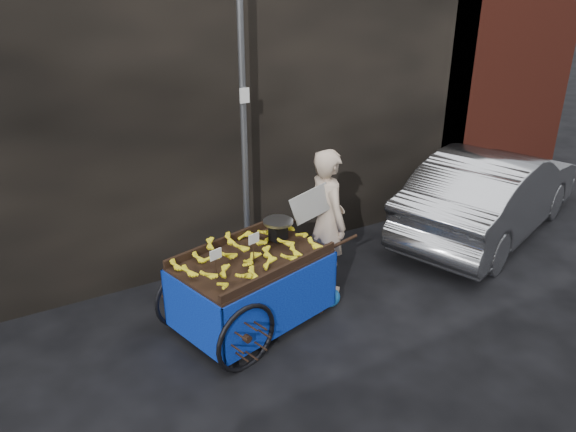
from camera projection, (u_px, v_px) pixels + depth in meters
ground at (274, 323)px, 6.57m from camera, size 80.00×80.00×0.00m
building_wall at (208, 69)px, 7.77m from camera, size 13.50×2.00×5.00m
street_pole at (244, 127)px, 6.90m from camera, size 0.12×0.10×4.00m
banana_cart at (248, 267)px, 6.23m from camera, size 2.46×1.55×1.24m
vendor at (328, 220)px, 6.96m from camera, size 0.84×0.71×1.85m
plastic_bag at (330, 298)px, 6.84m from camera, size 0.26×0.21×0.24m
parked_car at (491, 192)px, 8.54m from camera, size 4.25×2.69×1.32m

